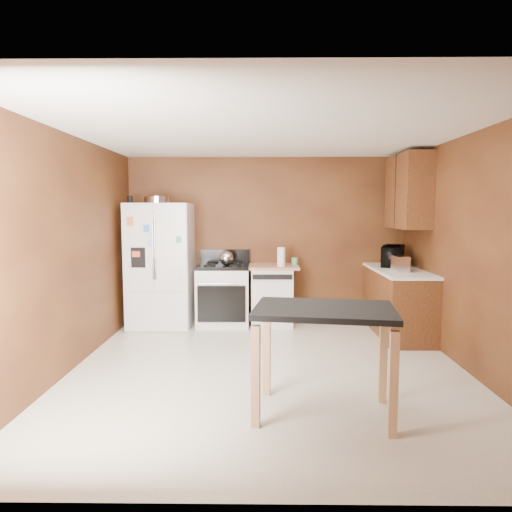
{
  "coord_description": "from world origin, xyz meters",
  "views": [
    {
      "loc": [
        -0.08,
        -4.74,
        1.7
      ],
      "look_at": [
        -0.14,
        0.85,
        1.14
      ],
      "focal_mm": 32.0,
      "sensor_mm": 36.0,
      "label": 1
    }
  ],
  "objects_px": {
    "gas_range": "(223,294)",
    "island": "(324,325)",
    "kettle": "(226,258)",
    "paper_towel": "(281,257)",
    "refrigerator": "(161,265)",
    "dishwasher": "(272,294)",
    "roasting_pan": "(158,200)",
    "pen_cup": "(130,199)",
    "green_canister": "(295,261)",
    "microwave": "(393,257)",
    "toaster": "(400,264)"
  },
  "relations": [
    {
      "from": "roasting_pan",
      "to": "paper_towel",
      "type": "xyz_separation_m",
      "value": [
        1.79,
        -0.05,
        -0.82
      ]
    },
    {
      "from": "toaster",
      "to": "refrigerator",
      "type": "distance_m",
      "value": 3.36
    },
    {
      "from": "refrigerator",
      "to": "island",
      "type": "bearing_deg",
      "value": -55.7
    },
    {
      "from": "pen_cup",
      "to": "microwave",
      "type": "bearing_deg",
      "value": -0.51
    },
    {
      "from": "gas_range",
      "to": "refrigerator",
      "type": "bearing_deg",
      "value": -176.19
    },
    {
      "from": "toaster",
      "to": "paper_towel",
      "type": "bearing_deg",
      "value": 156.57
    },
    {
      "from": "roasting_pan",
      "to": "dishwasher",
      "type": "relative_size",
      "value": 0.43
    },
    {
      "from": "gas_range",
      "to": "island",
      "type": "height_order",
      "value": "gas_range"
    },
    {
      "from": "roasting_pan",
      "to": "dishwasher",
      "type": "height_order",
      "value": "roasting_pan"
    },
    {
      "from": "island",
      "to": "dishwasher",
      "type": "bearing_deg",
      "value": 96.86
    },
    {
      "from": "toaster",
      "to": "island",
      "type": "distance_m",
      "value": 2.64
    },
    {
      "from": "toaster",
      "to": "island",
      "type": "height_order",
      "value": "toaster"
    },
    {
      "from": "pen_cup",
      "to": "island",
      "type": "relative_size",
      "value": 0.09
    },
    {
      "from": "pen_cup",
      "to": "microwave",
      "type": "relative_size",
      "value": 0.22
    },
    {
      "from": "kettle",
      "to": "gas_range",
      "type": "height_order",
      "value": "kettle"
    },
    {
      "from": "roasting_pan",
      "to": "toaster",
      "type": "relative_size",
      "value": 1.4
    },
    {
      "from": "refrigerator",
      "to": "dishwasher",
      "type": "distance_m",
      "value": 1.69
    },
    {
      "from": "roasting_pan",
      "to": "paper_towel",
      "type": "bearing_deg",
      "value": -1.47
    },
    {
      "from": "kettle",
      "to": "toaster",
      "type": "bearing_deg",
      "value": -15.27
    },
    {
      "from": "pen_cup",
      "to": "paper_towel",
      "type": "height_order",
      "value": "pen_cup"
    },
    {
      "from": "pen_cup",
      "to": "green_canister",
      "type": "relative_size",
      "value": 1.03
    },
    {
      "from": "toaster",
      "to": "kettle",
      "type": "bearing_deg",
      "value": 163.49
    },
    {
      "from": "paper_towel",
      "to": "kettle",
      "type": "bearing_deg",
      "value": 179.24
    },
    {
      "from": "refrigerator",
      "to": "roasting_pan",
      "type": "bearing_deg",
      "value": 139.48
    },
    {
      "from": "paper_towel",
      "to": "island",
      "type": "relative_size",
      "value": 0.22
    },
    {
      "from": "green_canister",
      "to": "island",
      "type": "relative_size",
      "value": 0.08
    },
    {
      "from": "roasting_pan",
      "to": "gas_range",
      "type": "bearing_deg",
      "value": 1.93
    },
    {
      "from": "pen_cup",
      "to": "paper_towel",
      "type": "bearing_deg",
      "value": 1.39
    },
    {
      "from": "kettle",
      "to": "dishwasher",
      "type": "bearing_deg",
      "value": 7.81
    },
    {
      "from": "green_canister",
      "to": "kettle",
      "type": "bearing_deg",
      "value": -170.43
    },
    {
      "from": "pen_cup",
      "to": "refrigerator",
      "type": "height_order",
      "value": "pen_cup"
    },
    {
      "from": "paper_towel",
      "to": "gas_range",
      "type": "xyz_separation_m",
      "value": [
        -0.85,
        0.08,
        -0.56
      ]
    },
    {
      "from": "kettle",
      "to": "refrigerator",
      "type": "bearing_deg",
      "value": 179.61
    },
    {
      "from": "dishwasher",
      "to": "island",
      "type": "relative_size",
      "value": 0.72
    },
    {
      "from": "toaster",
      "to": "microwave",
      "type": "height_order",
      "value": "microwave"
    },
    {
      "from": "green_canister",
      "to": "dishwasher",
      "type": "height_order",
      "value": "green_canister"
    },
    {
      "from": "toaster",
      "to": "dishwasher",
      "type": "relative_size",
      "value": 0.31
    },
    {
      "from": "gas_range",
      "to": "island",
      "type": "xyz_separation_m",
      "value": [
        1.08,
        -2.98,
        0.3
      ]
    },
    {
      "from": "paper_towel",
      "to": "gas_range",
      "type": "bearing_deg",
      "value": 174.78
    },
    {
      "from": "kettle",
      "to": "island",
      "type": "xyz_separation_m",
      "value": [
        1.03,
        -2.91,
        -0.25
      ]
    },
    {
      "from": "kettle",
      "to": "paper_towel",
      "type": "xyz_separation_m",
      "value": [
        0.8,
        -0.01,
        0.02
      ]
    },
    {
      "from": "roasting_pan",
      "to": "microwave",
      "type": "distance_m",
      "value": 3.49
    },
    {
      "from": "roasting_pan",
      "to": "pen_cup",
      "type": "relative_size",
      "value": 3.65
    },
    {
      "from": "pen_cup",
      "to": "dishwasher",
      "type": "height_order",
      "value": "pen_cup"
    },
    {
      "from": "kettle",
      "to": "dishwasher",
      "type": "height_order",
      "value": "kettle"
    },
    {
      "from": "toaster",
      "to": "microwave",
      "type": "bearing_deg",
      "value": 82.99
    },
    {
      "from": "kettle",
      "to": "dishwasher",
      "type": "distance_m",
      "value": 0.87
    },
    {
      "from": "toaster",
      "to": "refrigerator",
      "type": "bearing_deg",
      "value": 167.71
    },
    {
      "from": "green_canister",
      "to": "dishwasher",
      "type": "bearing_deg",
      "value": -167.02
    },
    {
      "from": "paper_towel",
      "to": "refrigerator",
      "type": "xyz_separation_m",
      "value": [
        -1.76,
        0.02,
        -0.13
      ]
    }
  ]
}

